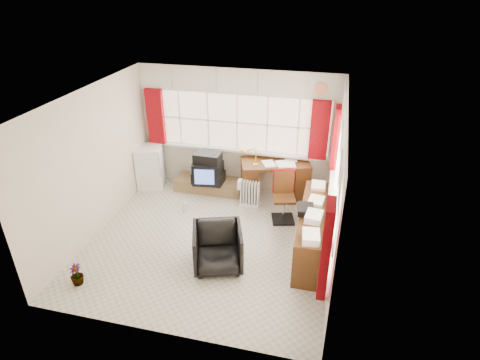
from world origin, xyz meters
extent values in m
plane|color=beige|center=(0.00, 0.00, 0.00)|extent=(4.00, 4.00, 0.00)
plane|color=beige|center=(0.00, 2.00, 1.25)|extent=(4.00, 0.00, 4.00)
plane|color=beige|center=(0.00, -2.00, 1.25)|extent=(4.00, 0.00, 4.00)
plane|color=beige|center=(-2.00, 0.00, 1.25)|extent=(0.00, 4.00, 4.00)
plane|color=beige|center=(2.00, 0.00, 1.25)|extent=(0.00, 4.00, 4.00)
plane|color=white|center=(0.00, 0.00, 2.50)|extent=(4.00, 4.00, 0.00)
plane|color=#FBE2C6|center=(0.00, 1.98, 1.45)|extent=(3.60, 0.00, 3.60)
cube|color=white|center=(0.00, 1.94, 0.87)|extent=(3.70, 0.12, 0.05)
cube|color=white|center=(-1.20, 1.97, 1.45)|extent=(0.03, 0.02, 1.10)
cube|color=white|center=(-0.60, 1.97, 1.45)|extent=(0.03, 0.02, 1.10)
cube|color=white|center=(0.00, 1.97, 1.45)|extent=(0.03, 0.02, 1.10)
cube|color=white|center=(0.60, 1.97, 1.45)|extent=(0.03, 0.02, 1.10)
cube|color=white|center=(1.20, 1.97, 1.45)|extent=(0.03, 0.02, 1.10)
plane|color=#FBE2C6|center=(1.98, 0.00, 1.45)|extent=(0.00, 3.60, 3.60)
cube|color=white|center=(1.94, 0.00, 0.87)|extent=(0.12, 3.70, 0.05)
cube|color=white|center=(1.97, -1.20, 1.45)|extent=(0.02, 0.03, 1.10)
cube|color=white|center=(1.97, -0.60, 1.45)|extent=(0.02, 0.03, 1.10)
cube|color=white|center=(1.97, 0.00, 1.45)|extent=(0.02, 0.03, 1.10)
cube|color=white|center=(1.97, 0.60, 1.45)|extent=(0.02, 0.03, 1.10)
cube|color=white|center=(1.97, 1.20, 1.45)|extent=(0.02, 0.03, 1.10)
cube|color=maroon|center=(-1.70, 1.90, 1.46)|extent=(0.35, 0.10, 1.15)
cube|color=maroon|center=(1.60, 1.90, 1.46)|extent=(0.35, 0.10, 1.15)
cube|color=maroon|center=(1.90, 1.60, 1.46)|extent=(0.10, 0.35, 1.15)
cube|color=maroon|center=(1.90, -1.70, 1.46)|extent=(0.10, 0.35, 1.15)
cube|color=silver|center=(0.00, 1.96, 2.25)|extent=(3.95, 0.08, 0.48)
cube|color=silver|center=(1.96, 0.00, 2.25)|extent=(0.08, 3.95, 0.48)
cube|color=#532D13|center=(0.82, 1.80, 0.74)|extent=(1.46, 1.02, 0.06)
cube|color=#532D13|center=(0.33, 1.65, 0.35)|extent=(0.47, 0.66, 0.71)
cube|color=#532D13|center=(1.30, 1.95, 0.35)|extent=(0.47, 0.66, 0.71)
cube|color=white|center=(0.82, 1.80, 0.78)|extent=(0.31, 0.36, 0.02)
cube|color=white|center=(0.82, 1.80, 0.78)|extent=(0.31, 0.36, 0.02)
cube|color=white|center=(0.82, 1.80, 0.79)|extent=(0.31, 0.36, 0.02)
cube|color=white|center=(0.82, 1.80, 0.79)|extent=(0.31, 0.36, 0.02)
cylinder|color=#EEB50A|center=(0.46, 1.58, 0.78)|extent=(0.09, 0.09, 0.02)
cylinder|color=#EEB50A|center=(0.46, 1.58, 0.94)|extent=(0.02, 0.02, 0.34)
cone|color=#EEB50A|center=(0.46, 1.58, 1.08)|extent=(0.16, 0.15, 0.14)
cube|color=black|center=(1.12, 0.95, 0.02)|extent=(0.49, 0.49, 0.04)
cylinder|color=silver|center=(1.12, 0.95, 0.23)|extent=(0.05, 0.05, 0.46)
cube|color=#532D13|center=(1.12, 0.95, 0.46)|extent=(0.47, 0.46, 0.05)
cube|color=#532D13|center=(1.07, 1.14, 0.71)|extent=(0.35, 0.13, 0.44)
cube|color=maroon|center=(1.07, 1.14, 0.73)|extent=(0.39, 0.15, 0.46)
imported|color=black|center=(0.32, -0.57, 0.34)|extent=(0.94, 0.95, 0.69)
cube|color=white|center=(0.42, 1.25, 0.04)|extent=(0.38, 0.17, 0.08)
cube|color=white|center=(0.25, 1.26, 0.32)|extent=(0.03, 0.11, 0.49)
cube|color=white|center=(0.31, 1.26, 0.32)|extent=(0.03, 0.11, 0.49)
cube|color=white|center=(0.37, 1.26, 0.32)|extent=(0.03, 0.11, 0.49)
cube|color=white|center=(0.42, 1.25, 0.32)|extent=(0.03, 0.11, 0.49)
cube|color=white|center=(0.48, 1.25, 0.32)|extent=(0.03, 0.11, 0.49)
cube|color=white|center=(0.53, 1.25, 0.32)|extent=(0.03, 0.11, 0.49)
cube|color=white|center=(0.59, 1.24, 0.32)|extent=(0.03, 0.11, 0.49)
cube|color=#532D13|center=(1.73, 0.20, 0.38)|extent=(0.50, 2.00, 0.75)
cube|color=white|center=(1.70, -0.60, 0.80)|extent=(0.24, 0.32, 0.10)
cube|color=white|center=(1.70, -0.07, 0.80)|extent=(0.24, 0.32, 0.10)
cube|color=white|center=(1.70, 0.47, 0.80)|extent=(0.24, 0.32, 0.10)
cube|color=white|center=(1.70, 1.00, 0.80)|extent=(0.24, 0.32, 0.10)
cube|color=black|center=(1.56, 0.12, 0.80)|extent=(0.28, 0.34, 0.11)
cube|color=olive|center=(-0.55, 1.72, 0.12)|extent=(1.40, 0.50, 0.25)
cube|color=black|center=(-0.56, 1.61, 0.48)|extent=(0.58, 0.54, 0.47)
cube|color=#4C6BD9|center=(-0.53, 1.37, 0.48)|extent=(0.39, 0.08, 0.32)
cube|color=black|center=(-0.52, 1.60, 0.36)|extent=(0.63, 0.41, 0.23)
cube|color=black|center=(-0.52, 1.60, 0.59)|extent=(0.58, 0.39, 0.22)
cube|color=black|center=(-0.52, 1.60, 0.80)|extent=(0.53, 0.36, 0.21)
cube|color=white|center=(-1.80, 1.61, 0.45)|extent=(0.65, 0.65, 0.89)
cube|color=silver|center=(-1.49, 1.43, 0.58)|extent=(0.03, 0.03, 0.47)
imported|color=silver|center=(-0.75, 0.81, 0.13)|extent=(0.12, 0.12, 0.26)
imported|color=#93DBD2|center=(0.02, 1.70, 0.11)|extent=(0.10, 0.10, 0.21)
imported|color=black|center=(-1.58, -1.45, 0.17)|extent=(0.24, 0.24, 0.34)
camera|label=1|loc=(1.81, -5.28, 4.14)|focal=30.00mm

